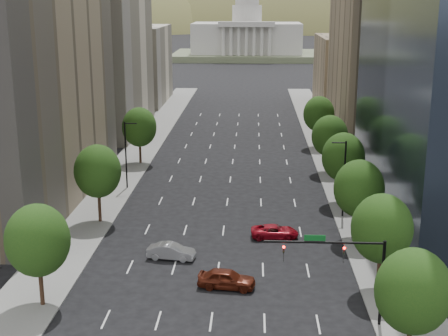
# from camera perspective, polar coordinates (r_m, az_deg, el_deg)

# --- Properties ---
(sidewalk_left) EXTENTS (6.00, 200.00, 0.15)m
(sidewalk_left) POSITION_cam_1_polar(r_m,az_deg,el_deg) (80.42, -10.82, -2.81)
(sidewalk_left) COLOR slate
(sidewalk_left) RESTS_ON ground
(sidewalk_right) EXTENTS (6.00, 200.00, 0.15)m
(sidewalk_right) POSITION_cam_1_polar(r_m,az_deg,el_deg) (79.22, 11.59, -3.13)
(sidewalk_right) COLOR slate
(sidewalk_right) RESTS_ON ground
(midrise_cream_left) EXTENTS (14.00, 30.00, 35.00)m
(midrise_cream_left) POSITION_cam_1_polar(r_m,az_deg,el_deg) (120.86, -10.97, 11.56)
(midrise_cream_left) COLOR beige
(midrise_cream_left) RESTS_ON ground
(filler_left) EXTENTS (14.00, 26.00, 18.00)m
(filler_left) POSITION_cam_1_polar(r_m,az_deg,el_deg) (153.72, -7.95, 9.21)
(filler_left) COLOR beige
(filler_left) RESTS_ON ground
(parking_tan_right) EXTENTS (14.00, 30.00, 30.00)m
(parking_tan_right) POSITION_cam_1_polar(r_m,az_deg,el_deg) (116.80, 13.71, 10.06)
(parking_tan_right) COLOR #8C7759
(parking_tan_right) RESTS_ON ground
(filler_right) EXTENTS (14.00, 26.00, 16.00)m
(filler_right) POSITION_cam_1_polar(r_m,az_deg,el_deg) (149.87, 11.21, 8.54)
(filler_right) COLOR #8C7759
(filler_right) RESTS_ON ground
(tree_right_0) EXTENTS (5.20, 5.20, 8.39)m
(tree_right_0) POSITION_cam_1_polar(r_m,az_deg,el_deg) (45.06, 16.72, -10.61)
(tree_right_0) COLOR #382316
(tree_right_0) RESTS_ON ground
(tree_right_1) EXTENTS (5.20, 5.20, 8.75)m
(tree_right_1) POSITION_cam_1_polar(r_m,az_deg,el_deg) (54.81, 14.06, -5.32)
(tree_right_1) COLOR #382316
(tree_right_1) RESTS_ON ground
(tree_right_2) EXTENTS (5.20, 5.20, 8.61)m
(tree_right_2) POSITION_cam_1_polar(r_m,az_deg,el_deg) (66.04, 12.09, -1.82)
(tree_right_2) COLOR #382316
(tree_right_2) RESTS_ON ground
(tree_right_3) EXTENTS (5.20, 5.20, 8.89)m
(tree_right_3) POSITION_cam_1_polar(r_m,az_deg,el_deg) (77.40, 10.72, 0.97)
(tree_right_3) COLOR #382316
(tree_right_3) RESTS_ON ground
(tree_right_4) EXTENTS (5.20, 5.20, 8.46)m
(tree_right_4) POSITION_cam_1_polar(r_m,az_deg,el_deg) (91.02, 9.53, 2.86)
(tree_right_4) COLOR #382316
(tree_right_4) RESTS_ON ground
(tree_right_5) EXTENTS (5.20, 5.20, 8.75)m
(tree_right_5) POSITION_cam_1_polar(r_m,az_deg,el_deg) (106.57, 8.56, 4.84)
(tree_right_5) COLOR #382316
(tree_right_5) RESTS_ON ground
(tree_left_0) EXTENTS (5.20, 5.20, 8.75)m
(tree_left_0) POSITION_cam_1_polar(r_m,az_deg,el_deg) (52.83, -16.48, -6.29)
(tree_left_0) COLOR #382316
(tree_left_0) RESTS_ON ground
(tree_left_1) EXTENTS (5.20, 5.20, 8.97)m
(tree_left_1) POSITION_cam_1_polar(r_m,az_deg,el_deg) (70.97, -11.34, -0.29)
(tree_left_1) COLOR #382316
(tree_left_1) RESTS_ON ground
(tree_left_2) EXTENTS (5.20, 5.20, 8.68)m
(tree_left_2) POSITION_cam_1_polar(r_m,az_deg,el_deg) (95.77, -7.65, 3.68)
(tree_left_2) COLOR #382316
(tree_left_2) RESTS_ON ground
(streetlight_rn) EXTENTS (1.70, 0.20, 9.00)m
(streetlight_rn) POSITION_cam_1_polar(r_m,az_deg,el_deg) (72.80, 10.76, -0.78)
(streetlight_rn) COLOR black
(streetlight_rn) RESTS_ON ground
(streetlight_ln) EXTENTS (1.70, 0.20, 9.00)m
(streetlight_ln) POSITION_cam_1_polar(r_m,az_deg,el_deg) (83.39, -8.82, 1.34)
(streetlight_ln) COLOR black
(streetlight_ln) RESTS_ON ground
(traffic_signal) EXTENTS (9.12, 0.40, 7.38)m
(traffic_signal) POSITION_cam_1_polar(r_m,az_deg,el_deg) (48.92, 11.33, -8.42)
(traffic_signal) COLOR black
(traffic_signal) RESTS_ON ground
(capitol) EXTENTS (60.00, 40.00, 35.20)m
(capitol) POSITION_cam_1_polar(r_m,az_deg,el_deg) (264.54, 2.07, 11.68)
(capitol) COLOR #596647
(capitol) RESTS_ON ground
(foothills) EXTENTS (720.00, 413.00, 263.00)m
(foothills) POSITION_cam_1_polar(r_m,az_deg,el_deg) (617.69, 5.69, 9.28)
(foothills) COLOR olive
(foothills) RESTS_ON ground
(car_maroon) EXTENTS (5.24, 2.64, 1.71)m
(car_maroon) POSITION_cam_1_polar(r_m,az_deg,el_deg) (55.69, 0.24, -9.96)
(car_maroon) COLOR #511A0D
(car_maroon) RESTS_ON ground
(car_silver) EXTENTS (4.82, 2.22, 1.53)m
(car_silver) POSITION_cam_1_polar(r_m,az_deg,el_deg) (61.72, -4.78, -7.51)
(car_silver) COLOR #929397
(car_silver) RESTS_ON ground
(car_red_far) EXTENTS (5.09, 2.54, 1.39)m
(car_red_far) POSITION_cam_1_polar(r_m,az_deg,el_deg) (66.90, 4.60, -5.74)
(car_red_far) COLOR maroon
(car_red_far) RESTS_ON ground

